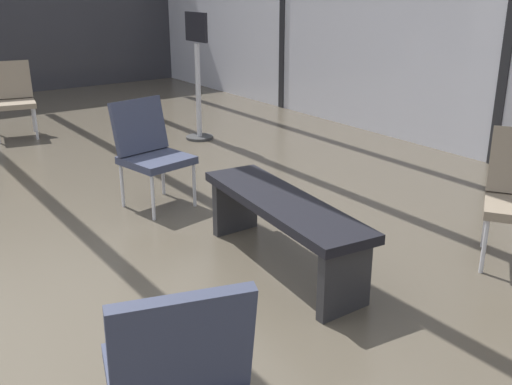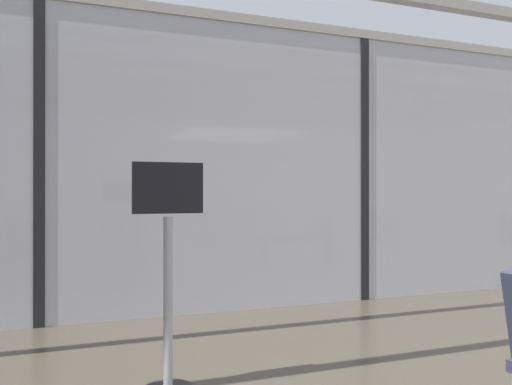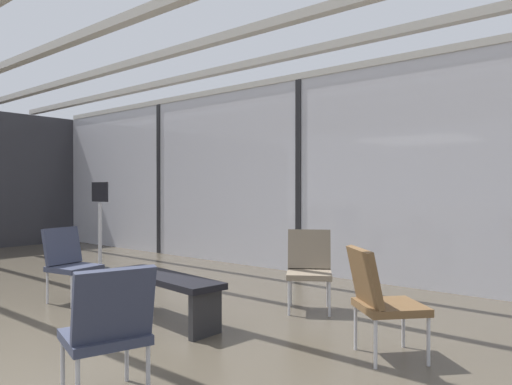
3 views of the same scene
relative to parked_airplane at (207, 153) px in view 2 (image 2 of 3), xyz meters
The scene contains 5 objects.
glass_curtain_wall 5.30m from the parked_airplane, 83.89° to the right, with size 14.00×0.08×3.07m, color silver.
window_mullion_0 6.03m from the parked_airplane, 119.33° to the right, with size 0.10×0.12×3.07m, color black.
window_mullion_1 5.30m from the parked_airplane, 83.89° to the right, with size 0.10×0.12×3.07m, color black.
parked_airplane is the anchor object (origin of this frame).
info_sign 7.61m from the parked_airplane, 106.07° to the right, with size 0.44×0.32×1.44m.
Camera 2 is at (-3.15, 0.20, 1.24)m, focal length 34.33 mm.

